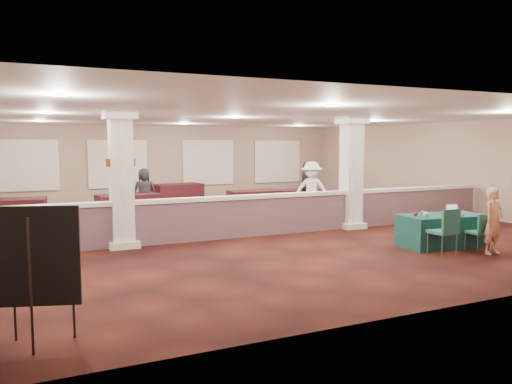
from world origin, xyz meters
name	(u,v)px	position (x,y,z in m)	size (l,w,h in m)	color
ground	(235,227)	(0.00, 0.00, 0.00)	(16.00, 16.00, 0.00)	#3F170F
wall_back	(165,163)	(0.00, 8.00, 1.60)	(16.00, 0.04, 3.20)	gray
wall_front	(446,201)	(0.00, -8.00, 1.60)	(16.00, 0.04, 3.20)	gray
wall_right	(442,167)	(8.00, 0.00, 1.60)	(0.04, 16.00, 3.20)	gray
ceiling	(235,117)	(0.00, 0.00, 3.20)	(16.00, 16.00, 0.02)	silver
partition_wall	(257,215)	(0.00, -1.50, 0.57)	(15.60, 0.28, 1.10)	brown
column_left	(121,178)	(-3.50, -1.50, 1.64)	(0.72, 0.72, 3.20)	beige
column_right	(351,172)	(3.00, -1.50, 1.64)	(0.72, 0.72, 3.20)	beige
sconce_left	(108,163)	(-3.78, -1.50, 2.00)	(0.12, 0.12, 0.18)	brown
sconce_right	(133,162)	(-3.22, -1.50, 2.00)	(0.12, 0.12, 0.18)	brown
near_table	(442,231)	(3.41, -4.61, 0.38)	(1.98, 0.99, 0.76)	#0D3230
conf_chair_main	(481,229)	(3.77, -5.40, 0.52)	(0.45, 0.46, 0.87)	#1D554B
conf_chair_side	(446,228)	(2.77, -5.35, 0.61)	(0.52, 0.53, 1.03)	#1D554B
easel_board	(37,258)	(-5.45, -7.00, 1.08)	(0.97, 0.60, 1.71)	black
woman	(494,221)	(3.81, -5.70, 0.74)	(0.53, 0.35, 1.47)	tan
far_table_front_left	(10,212)	(-6.00, 3.00, 0.41)	(2.01, 1.00, 0.81)	black
far_table_front_center	(254,201)	(2.00, 3.00, 0.38)	(1.87, 0.93, 0.76)	black
far_table_front_right	(392,203)	(6.03, 0.30, 0.40)	(1.95, 0.98, 0.79)	black
far_table_back_left	(128,206)	(-2.50, 3.20, 0.39)	(1.94, 0.97, 0.79)	black
far_table_back_center	(178,194)	(0.13, 6.50, 0.40)	(1.97, 0.98, 0.80)	black
far_table_back_right	(299,198)	(3.99, 3.20, 0.35)	(1.74, 0.87, 0.70)	black
attendee_b	(311,190)	(3.00, 0.68, 0.93)	(1.19, 0.54, 1.85)	silver
attendee_c	(306,185)	(4.07, 2.84, 0.88)	(1.03, 0.49, 1.76)	black
attendee_d	(144,192)	(-1.89, 3.50, 0.81)	(0.80, 0.43, 1.62)	black
laptop_base	(455,214)	(3.72, -4.69, 0.77)	(0.34, 0.24, 0.02)	silver
laptop_screen	(452,208)	(3.73, -4.57, 0.89)	(0.34, 0.01, 0.23)	silver
screen_glow	(452,209)	(3.73, -4.58, 0.88)	(0.31, 0.00, 0.20)	silver
knitting	(452,216)	(3.44, -4.87, 0.77)	(0.42, 0.31, 0.03)	#C4511F
yarn_cream	(426,214)	(2.83, -4.66, 0.82)	(0.11, 0.11, 0.11)	beige
yarn_red	(416,214)	(2.69, -4.49, 0.81)	(0.10, 0.10, 0.10)	#5D1215
yarn_grey	(423,213)	(2.96, -4.44, 0.81)	(0.11, 0.11, 0.11)	#4C4C51
scissors	(475,215)	(4.06, -4.97, 0.77)	(0.12, 0.03, 0.01)	#AD1223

